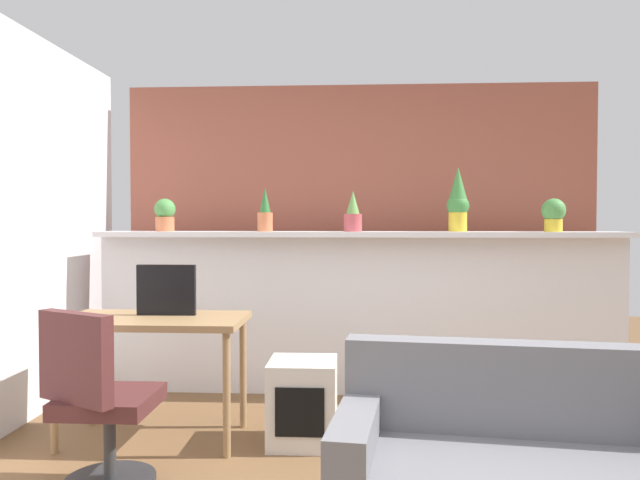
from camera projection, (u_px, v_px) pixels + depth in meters
name	position (u px, v px, depth m)	size (l,w,h in m)	color
divider_wall	(359.00, 315.00, 4.70)	(4.00, 0.16, 1.21)	silver
plant_shelf	(359.00, 234.00, 4.64)	(4.00, 0.40, 0.04)	silver
brick_wall_behind	(358.00, 231.00, 5.27)	(4.00, 0.10, 2.50)	#9E5442
potted_plant_0	(165.00, 214.00, 4.71)	(0.16, 0.16, 0.25)	#C66B42
potted_plant_1	(265.00, 213.00, 4.66)	(0.12, 0.12, 0.34)	#C66B42
potted_plant_2	(353.00, 214.00, 4.60)	(0.14, 0.14, 0.31)	#B7474C
potted_plant_3	(458.00, 200.00, 4.61)	(0.17, 0.17, 0.49)	gold
potted_plant_4	(553.00, 214.00, 4.51)	(0.18, 0.18, 0.25)	gold
desk	(154.00, 331.00, 3.68)	(1.10, 0.60, 0.75)	#99754C
tv_monitor	(166.00, 290.00, 3.75)	(0.36, 0.04, 0.31)	black
office_chair	(100.00, 417.00, 2.92)	(0.52, 0.52, 0.91)	#262628
side_cube_shelf	(303.00, 402.00, 3.62)	(0.40, 0.41, 0.50)	silver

